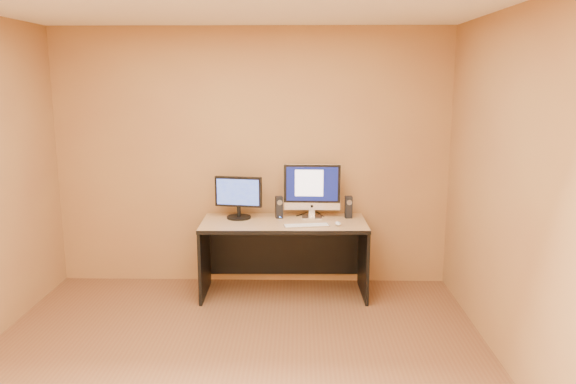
% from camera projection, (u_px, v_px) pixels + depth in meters
% --- Properties ---
extents(floor, '(4.00, 4.00, 0.00)m').
position_uv_depth(floor, '(230.00, 378.00, 3.99)').
color(floor, brown).
rests_on(floor, ground).
extents(walls, '(4.00, 4.00, 2.60)m').
position_uv_depth(walls, '(226.00, 200.00, 3.73)').
color(walls, '#9E733F').
rests_on(walls, ground).
extents(desk, '(1.60, 0.73, 0.73)m').
position_uv_depth(desk, '(284.00, 258.00, 5.49)').
color(desk, tan).
rests_on(desk, ground).
extents(imac, '(0.57, 0.22, 0.55)m').
position_uv_depth(imac, '(312.00, 191.00, 5.53)').
color(imac, silver).
rests_on(imac, desk).
extents(second_monitor, '(0.51, 0.31, 0.42)m').
position_uv_depth(second_monitor, '(239.00, 198.00, 5.51)').
color(second_monitor, black).
rests_on(second_monitor, desk).
extents(speaker_left, '(0.08, 0.08, 0.22)m').
position_uv_depth(speaker_left, '(279.00, 207.00, 5.54)').
color(speaker_left, black).
rests_on(speaker_left, desk).
extents(speaker_right, '(0.07, 0.08, 0.22)m').
position_uv_depth(speaker_right, '(349.00, 207.00, 5.55)').
color(speaker_right, black).
rests_on(speaker_right, desk).
extents(keyboard, '(0.44, 0.18, 0.02)m').
position_uv_depth(keyboard, '(306.00, 225.00, 5.24)').
color(keyboard, silver).
rests_on(keyboard, desk).
extents(mouse, '(0.07, 0.11, 0.04)m').
position_uv_depth(mouse, '(338.00, 223.00, 5.28)').
color(mouse, silver).
rests_on(mouse, desk).
extents(cable_a, '(0.08, 0.21, 0.01)m').
position_uv_depth(cable_a, '(320.00, 214.00, 5.71)').
color(cable_a, black).
rests_on(cable_a, desk).
extents(cable_b, '(0.11, 0.15, 0.01)m').
position_uv_depth(cable_b, '(301.00, 214.00, 5.70)').
color(cable_b, black).
rests_on(cable_b, desk).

